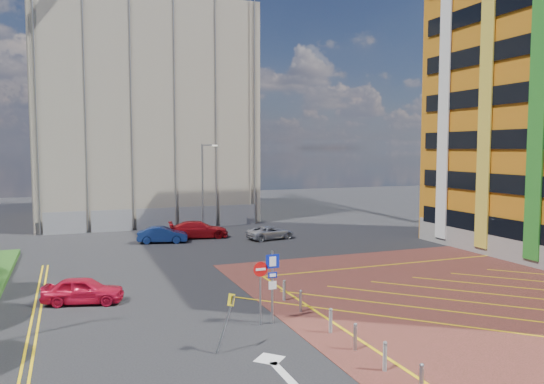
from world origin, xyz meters
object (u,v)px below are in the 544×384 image
sign_cluster (268,280)px  car_red_left (83,290)px  car_red_back (199,230)px  car_blue_back (163,235)px  lamp_back (203,183)px  car_silver_back (270,232)px  warning_sign (228,315)px

sign_cluster → car_red_left: bearing=140.1°
car_red_back → car_blue_back: bearing=117.6°
lamp_back → car_silver_back: lamp_back is taller
car_red_back → sign_cluster: bearing=-178.5°
car_red_left → car_blue_back: bearing=-7.0°
car_blue_back → car_silver_back: size_ratio=0.98×
sign_cluster → car_blue_back: bearing=92.5°
car_red_left → car_red_back: bearing=-14.5°
car_red_left → car_silver_back: (15.14, 13.90, -0.09)m
sign_cluster → warning_sign: 3.57m
sign_cluster → warning_sign: (-2.53, -2.46, -0.52)m
sign_cluster → car_red_left: 9.69m
warning_sign → car_blue_back: (1.60, 24.03, -0.78)m
warning_sign → car_silver_back: warning_sign is taller
car_red_left → car_silver_back: car_red_left is taller
car_red_back → car_silver_back: (5.48, -2.71, -0.16)m
car_red_left → lamp_back: bearing=-12.5°
sign_cluster → lamp_back: bearing=82.0°
lamp_back → car_red_left: 23.94m
lamp_back → car_red_left: lamp_back is taller
warning_sign → car_silver_back: size_ratio=0.55×
lamp_back → warning_sign: 30.28m
lamp_back → car_red_back: 5.78m
lamp_back → sign_cluster: 27.38m
sign_cluster → car_red_back: bearing=84.2°
warning_sign → car_red_left: size_ratio=0.58×
car_red_back → lamp_back: bearing=-12.1°
warning_sign → car_red_left: (-4.84, 8.61, -0.77)m
car_blue_back → sign_cluster: bearing=-163.8°
car_red_back → car_red_left: bearing=157.0°
car_red_left → sign_cluster: bearing=-114.2°
car_red_left → car_blue_back: (6.44, 15.42, -0.00)m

